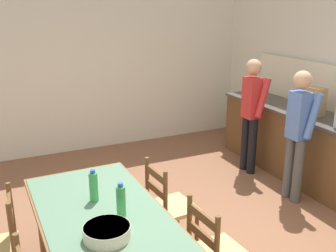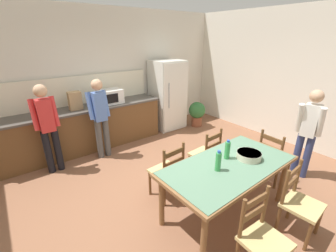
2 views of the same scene
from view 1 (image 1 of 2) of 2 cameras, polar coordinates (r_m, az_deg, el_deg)
name	(u,v)px [view 1 (image 1 of 2)]	position (r m, az deg, el deg)	size (l,w,h in m)	color
wall_left	(91,59)	(6.35, -11.17, 9.49)	(0.12, 5.20, 2.90)	silver
kitchen_counter	(318,152)	(5.41, 20.93, -3.49)	(3.38, 0.66, 0.93)	brown
paper_bag	(315,101)	(5.29, 20.53, 3.37)	(0.24, 0.16, 0.36)	tan
dining_table	(104,223)	(3.11, -9.34, -13.79)	(1.85, 0.96, 0.77)	brown
bottle_near_centre	(94,187)	(3.21, -10.75, -8.64)	(0.07, 0.07, 0.27)	green
bottle_off_centre	(121,201)	(2.96, -6.84, -10.76)	(0.07, 0.07, 0.27)	green
serving_bowl	(107,231)	(2.76, -8.86, -14.88)	(0.32, 0.32, 0.09)	beige
chair_side_far_left	(169,207)	(3.80, 0.07, -11.68)	(0.45, 0.43, 0.91)	brown
person_at_sink	(251,110)	(5.48, 12.02, 2.27)	(0.40, 0.28, 1.59)	black
person_at_counter	(298,130)	(4.80, 18.35, -0.51)	(0.40, 0.27, 1.58)	#4C4C4C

